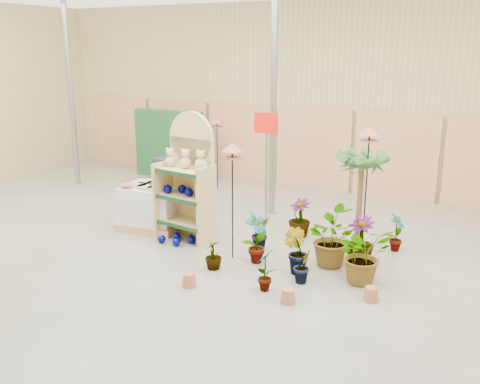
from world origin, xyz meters
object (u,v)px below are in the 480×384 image
object	(u,v)px
bird_table_front	(232,151)
pallet_stack	(153,206)
display_shelf	(189,181)
potted_plant_2	(329,237)

from	to	relation	value
bird_table_front	pallet_stack	bearing A→B (deg)	163.02
display_shelf	potted_plant_2	distance (m)	2.78
bird_table_front	potted_plant_2	size ratio (longest dim) A/B	2.07
pallet_stack	bird_table_front	size ratio (longest dim) A/B	0.66
bird_table_front	potted_plant_2	world-z (taller)	bird_table_front
pallet_stack	bird_table_front	bearing A→B (deg)	-23.44
display_shelf	potted_plant_2	bearing A→B (deg)	4.97
pallet_stack	potted_plant_2	world-z (taller)	potted_plant_2
display_shelf	potted_plant_2	world-z (taller)	display_shelf
display_shelf	pallet_stack	size ratio (longest dim) A/B	1.81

